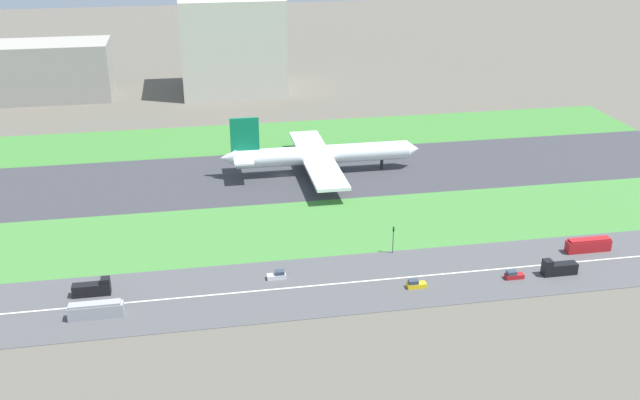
{
  "coord_description": "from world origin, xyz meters",
  "views": [
    {
      "loc": [
        -28.67,
        -220.45,
        84.31
      ],
      "look_at": [
        5.18,
        -36.5,
        6.0
      ],
      "focal_mm": 41.37,
      "sensor_mm": 36.0,
      "label": 1
    }
  ],
  "objects_px": {
    "airliner": "(318,155)",
    "truck_2": "(93,289)",
    "traffic_light": "(393,238)",
    "hangar_building": "(232,44)",
    "car_0": "(277,275)",
    "car_3": "(513,275)",
    "terminal_building": "(43,71)",
    "fuel_tank_west": "(233,53)",
    "truck_0": "(558,268)",
    "bus_0": "(588,245)",
    "bus_1": "(96,310)",
    "car_1": "(416,284)"
  },
  "relations": [
    {
      "from": "truck_2",
      "to": "traffic_light",
      "type": "xyz_separation_m",
      "value": [
        72.35,
        7.99,
        2.62
      ]
    },
    {
      "from": "bus_0",
      "to": "traffic_light",
      "type": "distance_m",
      "value": 49.69
    },
    {
      "from": "truck_0",
      "to": "car_3",
      "type": "bearing_deg",
      "value": -0.0
    },
    {
      "from": "car_1",
      "to": "truck_2",
      "type": "xyz_separation_m",
      "value": [
        -72.77,
        10.0,
        0.75
      ]
    },
    {
      "from": "terminal_building",
      "to": "truck_0",
      "type": "bearing_deg",
      "value": -52.89
    },
    {
      "from": "terminal_building",
      "to": "car_0",
      "type": "bearing_deg",
      "value": -66.5
    },
    {
      "from": "car_0",
      "to": "bus_1",
      "type": "height_order",
      "value": "bus_1"
    },
    {
      "from": "truck_0",
      "to": "bus_0",
      "type": "relative_size",
      "value": 0.72
    },
    {
      "from": "truck_2",
      "to": "bus_0",
      "type": "bearing_deg",
      "value": 0.0
    },
    {
      "from": "car_3",
      "to": "terminal_building",
      "type": "xyz_separation_m",
      "value": [
        -133.97,
        192.0,
        11.36
      ]
    },
    {
      "from": "car_0",
      "to": "car_3",
      "type": "height_order",
      "value": "same"
    },
    {
      "from": "airliner",
      "to": "car_3",
      "type": "distance_m",
      "value": 84.74
    },
    {
      "from": "airliner",
      "to": "fuel_tank_west",
      "type": "bearing_deg",
      "value": 95.64
    },
    {
      "from": "terminal_building",
      "to": "car_3",
      "type": "bearing_deg",
      "value": -55.09
    },
    {
      "from": "car_3",
      "to": "traffic_light",
      "type": "distance_m",
      "value": 30.54
    },
    {
      "from": "car_1",
      "to": "traffic_light",
      "type": "relative_size",
      "value": 0.61
    },
    {
      "from": "car_1",
      "to": "car_0",
      "type": "relative_size",
      "value": 1.0
    },
    {
      "from": "traffic_light",
      "to": "fuel_tank_west",
      "type": "xyz_separation_m",
      "value": [
        -23.94,
        219.01,
        3.64
      ]
    },
    {
      "from": "bus_1",
      "to": "hangar_building",
      "type": "height_order",
      "value": "hangar_building"
    },
    {
      "from": "truck_2",
      "to": "car_0",
      "type": "height_order",
      "value": "truck_2"
    },
    {
      "from": "car_1",
      "to": "truck_0",
      "type": "xyz_separation_m",
      "value": [
        35.34,
        -0.0,
        0.75
      ]
    },
    {
      "from": "car_0",
      "to": "bus_0",
      "type": "relative_size",
      "value": 0.38
    },
    {
      "from": "truck_2",
      "to": "hangar_building",
      "type": "distance_m",
      "value": 188.55
    },
    {
      "from": "terminal_building",
      "to": "fuel_tank_west",
      "type": "xyz_separation_m",
      "value": [
        85.58,
        45.0,
        -4.36
      ]
    },
    {
      "from": "bus_1",
      "to": "fuel_tank_west",
      "type": "height_order",
      "value": "fuel_tank_west"
    },
    {
      "from": "truck_2",
      "to": "bus_1",
      "type": "xyz_separation_m",
      "value": [
        1.61,
        -10.0,
        0.15
      ]
    },
    {
      "from": "truck_0",
      "to": "hangar_building",
      "type": "xyz_separation_m",
      "value": [
        -62.84,
        192.0,
        19.43
      ]
    },
    {
      "from": "bus_1",
      "to": "bus_0",
      "type": "distance_m",
      "value": 120.14
    },
    {
      "from": "car_1",
      "to": "terminal_building",
      "type": "height_order",
      "value": "terminal_building"
    },
    {
      "from": "hangar_building",
      "to": "car_0",
      "type": "bearing_deg",
      "value": -91.04
    },
    {
      "from": "terminal_building",
      "to": "truck_2",
      "type": "bearing_deg",
      "value": -78.45
    },
    {
      "from": "truck_2",
      "to": "terminal_building",
      "type": "relative_size",
      "value": 0.15
    },
    {
      "from": "traffic_light",
      "to": "fuel_tank_west",
      "type": "distance_m",
      "value": 220.34
    },
    {
      "from": "car_1",
      "to": "car_3",
      "type": "height_order",
      "value": "same"
    },
    {
      "from": "airliner",
      "to": "fuel_tank_west",
      "type": "xyz_separation_m",
      "value": [
        -15.69,
        159.0,
        1.7
      ]
    },
    {
      "from": "truck_0",
      "to": "car_3",
      "type": "distance_m",
      "value": 11.34
    },
    {
      "from": "airliner",
      "to": "truck_0",
      "type": "height_order",
      "value": "airliner"
    },
    {
      "from": "hangar_building",
      "to": "bus_1",
      "type": "bearing_deg",
      "value": -102.81
    },
    {
      "from": "truck_0",
      "to": "terminal_building",
      "type": "height_order",
      "value": "terminal_building"
    },
    {
      "from": "hangar_building",
      "to": "fuel_tank_west",
      "type": "height_order",
      "value": "hangar_building"
    },
    {
      "from": "car_1",
      "to": "bus_1",
      "type": "height_order",
      "value": "bus_1"
    },
    {
      "from": "car_0",
      "to": "car_3",
      "type": "relative_size",
      "value": 1.0
    },
    {
      "from": "truck_0",
      "to": "truck_2",
      "type": "bearing_deg",
      "value": -5.29
    },
    {
      "from": "airliner",
      "to": "truck_2",
      "type": "relative_size",
      "value": 7.74
    },
    {
      "from": "truck_2",
      "to": "bus_1",
      "type": "height_order",
      "value": "truck_2"
    },
    {
      "from": "car_1",
      "to": "truck_2",
      "type": "distance_m",
      "value": 73.45
    },
    {
      "from": "truck_2",
      "to": "car_1",
      "type": "bearing_deg",
      "value": -7.82
    },
    {
      "from": "bus_0",
      "to": "car_0",
      "type": "bearing_deg",
      "value": 180.0
    },
    {
      "from": "bus_0",
      "to": "terminal_building",
      "type": "height_order",
      "value": "terminal_building"
    },
    {
      "from": "bus_1",
      "to": "fuel_tank_west",
      "type": "relative_size",
      "value": 0.57
    }
  ]
}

